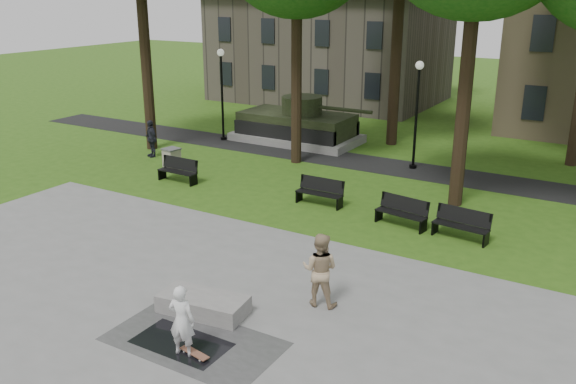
% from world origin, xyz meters
% --- Properties ---
extents(ground, '(120.00, 120.00, 0.00)m').
position_xyz_m(ground, '(0.00, 0.00, 0.00)').
color(ground, '#2C5113').
rests_on(ground, ground).
extents(plaza, '(22.00, 16.00, 0.02)m').
position_xyz_m(plaza, '(0.00, -5.00, 0.01)').
color(plaza, gray).
rests_on(plaza, ground).
extents(footpath, '(44.00, 2.60, 0.01)m').
position_xyz_m(footpath, '(0.00, 12.00, 0.01)').
color(footpath, black).
rests_on(footpath, ground).
extents(building_left, '(15.00, 10.00, 7.20)m').
position_xyz_m(building_left, '(-11.00, 26.50, 3.60)').
color(building_left, '#4C443D').
rests_on(building_left, ground).
extents(lamp_left, '(0.36, 0.36, 4.73)m').
position_xyz_m(lamp_left, '(-10.00, 12.30, 2.79)').
color(lamp_left, black).
rests_on(lamp_left, ground).
extents(lamp_mid, '(0.36, 0.36, 4.73)m').
position_xyz_m(lamp_mid, '(0.50, 12.30, 2.79)').
color(lamp_mid, black).
rests_on(lamp_mid, ground).
extents(tank_monument, '(7.45, 3.40, 2.40)m').
position_xyz_m(tank_monument, '(-6.46, 14.00, 0.86)').
color(tank_monument, gray).
rests_on(tank_monument, ground).
extents(puddle, '(2.20, 1.20, 0.00)m').
position_xyz_m(puddle, '(0.90, -3.99, 0.02)').
color(puddle, black).
rests_on(puddle, plaza).
extents(concrete_block, '(2.31, 1.27, 0.45)m').
position_xyz_m(concrete_block, '(0.46, -2.64, 0.24)').
color(concrete_block, gray).
rests_on(concrete_block, plaza).
extents(skateboard, '(0.80, 0.33, 0.07)m').
position_xyz_m(skateboard, '(1.46, -4.22, 0.06)').
color(skateboard, brown).
rests_on(skateboard, plaza).
extents(skateboarder, '(0.68, 0.52, 1.65)m').
position_xyz_m(skateboarder, '(1.21, -4.29, 0.85)').
color(skateboarder, silver).
rests_on(skateboarder, plaza).
extents(friend_watching, '(1.06, 0.90, 1.92)m').
position_xyz_m(friend_watching, '(2.74, -0.80, 0.98)').
color(friend_watching, tan).
rests_on(friend_watching, plaza).
extents(pedestrian_walker, '(1.12, 0.81, 1.76)m').
position_xyz_m(pedestrian_walker, '(-10.90, 7.82, 0.88)').
color(pedestrian_walker, '#21222C').
rests_on(pedestrian_walker, ground).
extents(park_bench_0, '(1.80, 0.54, 1.00)m').
position_xyz_m(park_bench_0, '(-7.18, 5.41, 0.52)').
color(park_bench_0, black).
rests_on(park_bench_0, ground).
extents(park_bench_1, '(1.80, 0.52, 1.00)m').
position_xyz_m(park_bench_1, '(-0.81, 5.92, 0.52)').
color(park_bench_1, black).
rests_on(park_bench_1, ground).
extents(park_bench_2, '(1.85, 0.80, 1.00)m').
position_xyz_m(park_bench_2, '(2.56, 5.44, 0.52)').
color(park_bench_2, black).
rests_on(park_bench_2, ground).
extents(park_bench_3, '(1.84, 0.72, 1.00)m').
position_xyz_m(park_bench_3, '(4.60, 5.33, 0.52)').
color(park_bench_3, black).
rests_on(park_bench_3, ground).
extents(trash_bin, '(0.75, 0.75, 0.96)m').
position_xyz_m(trash_bin, '(-8.64, 6.65, 0.49)').
color(trash_bin, '#9D9381').
rests_on(trash_bin, ground).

